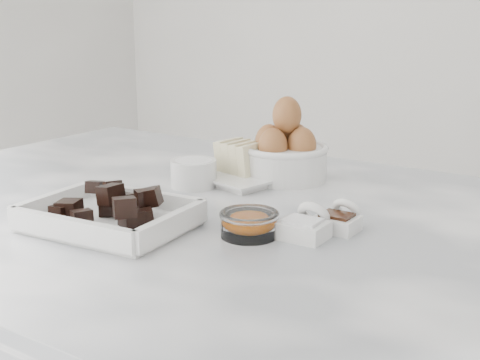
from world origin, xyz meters
name	(u,v)px	position (x,y,z in m)	size (l,w,h in m)	color
marble_slab	(217,223)	(0.00, 0.00, 0.92)	(1.20, 0.80, 0.04)	white
chocolate_dish	(109,211)	(-0.07, -0.14, 0.96)	(0.22, 0.18, 0.06)	white
butter_plate	(242,166)	(-0.07, 0.16, 0.96)	(0.19, 0.19, 0.06)	white
sugar_ramekin	(194,172)	(-0.10, 0.08, 0.96)	(0.07, 0.07, 0.04)	white
egg_bowl	(285,153)	(-0.01, 0.20, 0.99)	(0.15, 0.15, 0.14)	white
honey_bowl	(195,175)	(-0.11, 0.09, 0.96)	(0.07, 0.07, 0.03)	white
zest_bowl	(249,223)	(0.10, -0.07, 0.96)	(0.08, 0.08, 0.03)	white
vanilla_spoon	(339,219)	(0.18, 0.02, 0.95)	(0.05, 0.07, 0.04)	white
salt_spoon	(306,225)	(0.16, -0.03, 0.95)	(0.06, 0.07, 0.05)	white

